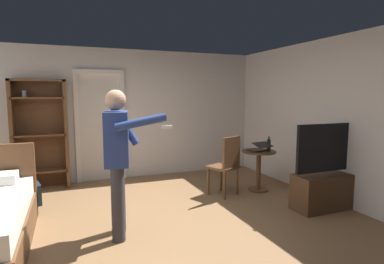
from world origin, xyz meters
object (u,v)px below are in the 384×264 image
Objects in this scene: tv_flatscreen at (328,183)px; person_blue_shirt at (118,152)px; bookshelf at (40,130)px; laptop at (259,148)px; suitcase_dark at (20,196)px; side_table at (259,164)px; bottle_on_table at (269,145)px; wooden_chair at (227,163)px.

person_blue_shirt reaches higher than tv_flatscreen.
bookshelf is 1.12× the size of person_blue_shirt.
suitcase_dark is at bearing 169.54° from laptop.
laptop is (-0.02, -0.04, 0.29)m from side_table.
bookshelf is 3.99m from bottle_on_table.
bookshelf reaches higher than bottle_on_table.
laptop is at bearing -117.98° from side_table.
person_blue_shirt is (-2.50, -0.87, 0.25)m from laptop.
person_blue_shirt is 2.16m from suitcase_dark.
side_table is 1.30× the size of suitcase_dark.
person_blue_shirt is at bearing -160.10° from side_table.
bookshelf reaches higher than laptop.
laptop is at bearing 167.03° from bottle_on_table.
bookshelf is at bearing 150.55° from wooden_chair.
wooden_chair is (-1.10, 1.06, 0.17)m from tv_flatscreen.
bottle_on_table is 0.15× the size of person_blue_shirt.
wooden_chair is (2.84, -1.60, -0.49)m from bookshelf.
side_table is at bearing 19.90° from person_blue_shirt.
wooden_chair is at bearing -24.45° from suitcase_dark.
tv_flatscreen reaches higher than side_table.
bookshelf is at bearing 156.12° from side_table.
tv_flatscreen is 1.21m from side_table.
laptop is at bearing -24.60° from bookshelf.
suitcase_dark is (-0.25, -0.90, -0.88)m from bookshelf.
bookshelf is 2.75× the size of side_table.
bottle_on_table is 4.01m from suitcase_dark.
side_table is 0.71× the size of wooden_chair.
side_table reaches higher than suitcase_dark.
tv_flatscreen is at bearing -73.61° from bottle_on_table.
side_table is 3.81m from suitcase_dark.
laptop reaches higher than side_table.
tv_flatscreen reaches higher than wooden_chair.
bookshelf is 3.87m from side_table.
bottle_on_table is (0.16, -0.04, 0.05)m from laptop.
suitcase_dark is at bearing 128.23° from person_blue_shirt.
side_table is 2.73m from person_blue_shirt.
person_blue_shirt is (-2.52, -0.91, 0.54)m from side_table.
side_table is (-0.45, 1.12, 0.09)m from tv_flatscreen.
bookshelf is at bearing 145.93° from tv_flatscreen.
tv_flatscreen is 1.23m from laptop.
bookshelf is 3.58× the size of suitcase_dark.
bookshelf is at bearing 62.81° from suitcase_dark.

